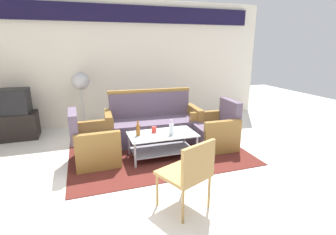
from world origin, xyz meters
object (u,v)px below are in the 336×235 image
at_px(pedestal_fan, 81,85).
at_px(coffee_table, 162,142).
at_px(bottle_clear, 171,129).
at_px(television, 12,101).
at_px(couch, 153,125).
at_px(wicker_chair, 189,170).
at_px(armchair_right, 215,132).
at_px(tv_stand, 16,126).
at_px(bottle_brown, 138,130).
at_px(cup, 154,130).
at_px(armchair_left, 94,145).

bearing_deg(pedestal_fan, coffee_table, -56.60).
bearing_deg(bottle_clear, television, 144.64).
distance_m(couch, wicker_chair, 2.30).
height_order(armchair_right, wicker_chair, armchair_right).
relative_size(tv_stand, wicker_chair, 0.95).
xyz_separation_m(bottle_brown, bottle_clear, (0.52, -0.14, 0.00)).
distance_m(couch, cup, 0.75).
bearing_deg(tv_stand, bottle_brown, -39.32).
bearing_deg(coffee_table, bottle_clear, -33.51).
bearing_deg(armchair_left, pedestal_fan, -177.55).
xyz_separation_m(bottle_clear, cup, (-0.24, 0.19, -0.05)).
distance_m(armchair_left, wicker_chair, 1.89).
distance_m(cup, pedestal_fan, 2.11).
height_order(armchair_left, tv_stand, armchair_left).
xyz_separation_m(couch, bottle_clear, (0.07, -0.90, 0.19)).
bearing_deg(bottle_clear, armchair_right, 12.73).
relative_size(television, pedestal_fan, 0.49).
xyz_separation_m(tv_stand, television, (0.00, 0.00, 0.50)).
bearing_deg(bottle_clear, couch, 94.15).
bearing_deg(television, armchair_left, 133.81).
distance_m(armchair_left, armchair_right, 2.14).
height_order(bottle_brown, pedestal_fan, pedestal_fan).
relative_size(couch, pedestal_fan, 1.44).
height_order(tv_stand, television, television).
xyz_separation_m(bottle_clear, tv_stand, (-2.62, 1.86, -0.25)).
bearing_deg(coffee_table, television, 144.54).
height_order(bottle_clear, cup, bottle_clear).
relative_size(bottle_brown, pedestal_fan, 0.19).
xyz_separation_m(tv_stand, pedestal_fan, (1.29, 0.05, 0.75)).
distance_m(couch, bottle_clear, 0.92).
bearing_deg(armchair_left, armchair_right, 87.22).
relative_size(armchair_right, pedestal_fan, 0.67).
xyz_separation_m(bottle_brown, tv_stand, (-2.11, 1.72, -0.24)).
xyz_separation_m(bottle_brown, cup, (0.28, 0.05, -0.04)).
distance_m(bottle_clear, cup, 0.31).
xyz_separation_m(cup, pedestal_fan, (-1.09, 1.72, 0.55)).
xyz_separation_m(armchair_right, television, (-3.55, 1.65, 0.47)).
bearing_deg(pedestal_fan, armchair_left, -85.82).
bearing_deg(couch, television, -17.83).
distance_m(armchair_right, tv_stand, 3.92).
relative_size(coffee_table, television, 1.78).
bearing_deg(television, tv_stand, 90.00).
bearing_deg(armchair_right, pedestal_fan, 55.03).
relative_size(armchair_right, bottle_brown, 3.46).
bearing_deg(cup, couch, 76.15).
relative_size(couch, television, 2.96).
height_order(pedestal_fan, wicker_chair, pedestal_fan).
bearing_deg(armchair_left, couch, 117.82).
distance_m(cup, television, 2.93).
bearing_deg(pedestal_fan, couch, -38.62).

